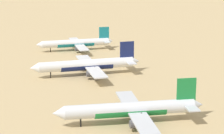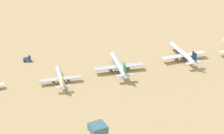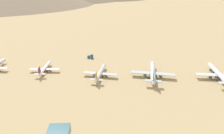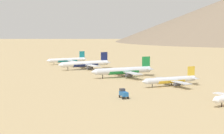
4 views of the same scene
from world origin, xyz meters
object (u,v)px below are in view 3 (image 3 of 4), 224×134
(parked_jet_1, at_px, (218,74))
(service_truck, at_px, (91,56))
(parked_jet_4, at_px, (45,68))
(parked_jet_3, at_px, (100,73))
(parked_jet_2, at_px, (153,72))

(parked_jet_1, relative_size, service_truck, 7.22)
(parked_jet_1, height_order, parked_jet_4, parked_jet_1)
(parked_jet_1, height_order, parked_jet_3, parked_jet_1)
(parked_jet_3, xyz_separation_m, parked_jet_4, (10.98, 45.67, -0.30))
(parked_jet_2, xyz_separation_m, service_truck, (41.68, 50.43, -1.88))
(parked_jet_1, relative_size, parked_jet_3, 1.24)
(parked_jet_1, distance_m, service_truck, 109.92)
(parked_jet_1, xyz_separation_m, parked_jet_2, (5.26, 48.95, 0.03))
(parked_jet_3, bearing_deg, parked_jet_4, 76.49)
(parked_jet_3, relative_size, service_truck, 5.80)
(parked_jet_1, height_order, parked_jet_2, parked_jet_2)
(parked_jet_4, bearing_deg, parked_jet_2, -98.97)
(parked_jet_2, relative_size, parked_jet_3, 1.24)
(parked_jet_2, height_order, parked_jet_4, parked_jet_2)
(parked_jet_2, xyz_separation_m, parked_jet_3, (2.64, 40.60, -0.78))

